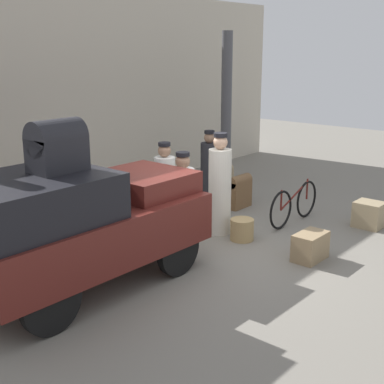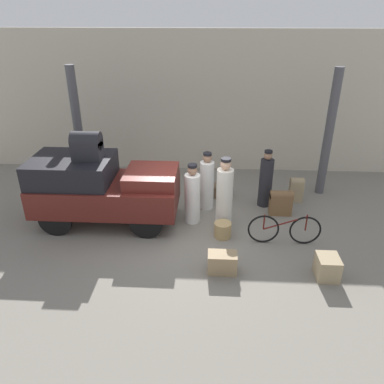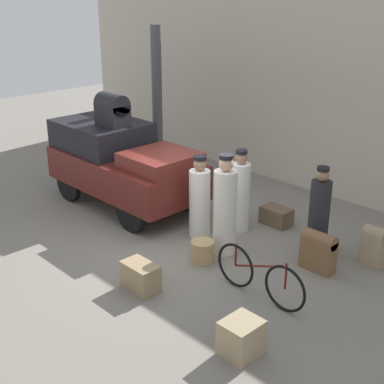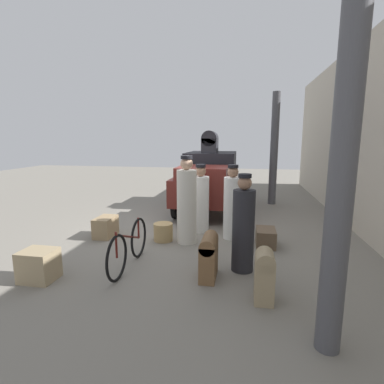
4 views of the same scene
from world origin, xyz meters
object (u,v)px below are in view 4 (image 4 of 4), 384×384
(conductor_in_dark_uniform, at_px, (243,227))
(porter_lifting_near_truck, at_px, (187,204))
(porter_standing_middle, at_px, (200,202))
(trunk_large_brown, at_px, (209,255))
(suitcase_tan_flat, at_px, (264,274))
(trunk_wicker_pale, at_px, (266,237))
(truck, at_px, (209,178))
(wicker_basket, at_px, (163,232))
(bicycle, at_px, (129,246))
(suitcase_black_upright, at_px, (106,227))
(trunk_on_truck_roof, at_px, (210,142))
(porter_with_bicycle, at_px, (232,205))
(trunk_umber_medium, at_px, (39,265))

(conductor_in_dark_uniform, height_order, porter_lifting_near_truck, porter_lifting_near_truck)
(porter_standing_middle, distance_m, trunk_large_brown, 2.42)
(suitcase_tan_flat, height_order, trunk_wicker_pale, suitcase_tan_flat)
(trunk_large_brown, bearing_deg, porter_standing_middle, -168.28)
(truck, bearing_deg, wicker_basket, -11.15)
(wicker_basket, distance_m, trunk_wicker_pale, 2.17)
(trunk_large_brown, bearing_deg, porter_lifting_near_truck, -156.88)
(bicycle, relative_size, wicker_basket, 4.13)
(suitcase_black_upright, height_order, suitcase_tan_flat, suitcase_tan_flat)
(trunk_on_truck_roof, bearing_deg, porter_standing_middle, 2.05)
(truck, bearing_deg, trunk_on_truck_roof, 180.00)
(porter_with_bicycle, relative_size, suitcase_tan_flat, 2.25)
(trunk_on_truck_roof, bearing_deg, bicycle, -9.70)
(porter_lifting_near_truck, height_order, suitcase_tan_flat, porter_lifting_near_truck)
(wicker_basket, distance_m, porter_lifting_near_truck, 0.84)
(porter_standing_middle, xyz_separation_m, trunk_wicker_pale, (0.72, 1.47, -0.55))
(truck, bearing_deg, trunk_large_brown, 7.08)
(wicker_basket, xyz_separation_m, conductor_in_dark_uniform, (1.20, 1.71, 0.56))
(suitcase_black_upright, xyz_separation_m, trunk_on_truck_roof, (-3.28, 1.96, 1.85))
(porter_with_bicycle, bearing_deg, porter_standing_middle, -115.09)
(wicker_basket, bearing_deg, conductor_in_dark_uniform, 54.97)
(truck, height_order, porter_standing_middle, truck)
(bicycle, height_order, porter_with_bicycle, porter_with_bicycle)
(conductor_in_dark_uniform, distance_m, trunk_umber_medium, 3.30)
(wicker_basket, relative_size, suitcase_black_upright, 0.68)
(wicker_basket, relative_size, porter_standing_middle, 0.26)
(trunk_large_brown, bearing_deg, bicycle, -95.68)
(porter_lifting_near_truck, xyz_separation_m, suitcase_tan_flat, (2.10, 1.48, -0.46))
(porter_with_bicycle, relative_size, trunk_large_brown, 2.32)
(truck, xyz_separation_m, porter_lifting_near_truck, (3.11, -0.08, -0.13))
(conductor_in_dark_uniform, relative_size, trunk_on_truck_roof, 2.37)
(bicycle, xyz_separation_m, porter_with_bicycle, (-1.86, 1.66, 0.37))
(porter_lifting_near_truck, distance_m, trunk_on_truck_roof, 3.57)
(porter_with_bicycle, distance_m, trunk_large_brown, 2.05)
(conductor_in_dark_uniform, distance_m, suitcase_black_upright, 3.34)
(bicycle, distance_m, trunk_wicker_pale, 2.81)
(trunk_wicker_pale, distance_m, trunk_on_truck_roof, 4.08)
(porter_lifting_near_truck, relative_size, suitcase_black_upright, 3.01)
(bicycle, height_order, wicker_basket, bicycle)
(porter_standing_middle, distance_m, porter_lifting_near_truck, 0.83)
(porter_with_bicycle, relative_size, trunk_wicker_pale, 2.72)
(truck, xyz_separation_m, bicycle, (4.52, -0.81, -0.60))
(porter_standing_middle, bearing_deg, trunk_on_truck_roof, -177.95)
(truck, xyz_separation_m, trunk_wicker_pale, (3.02, 1.56, -0.80))
(truck, distance_m, porter_with_bicycle, 2.80)
(wicker_basket, xyz_separation_m, trunk_large_brown, (1.57, 1.19, 0.19))
(porter_standing_middle, distance_m, suitcase_tan_flat, 3.21)
(trunk_large_brown, bearing_deg, conductor_in_dark_uniform, 125.37)
(wicker_basket, bearing_deg, truck, 168.85)
(truck, relative_size, porter_standing_middle, 2.25)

